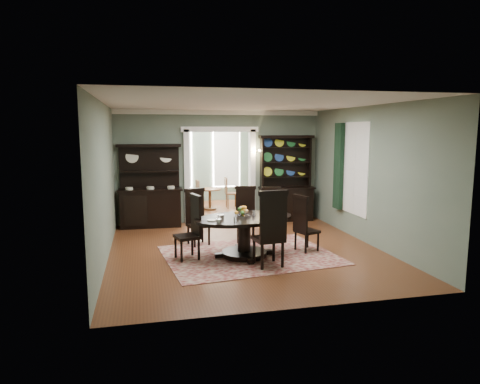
% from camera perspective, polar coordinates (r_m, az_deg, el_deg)
% --- Properties ---
extents(room, '(5.51, 6.01, 3.01)m').
position_cam_1_polar(room, '(8.70, 0.73, 2.31)').
color(room, brown).
rests_on(room, ground).
extents(parlor, '(3.51, 3.50, 3.01)m').
position_cam_1_polar(parlor, '(14.08, -4.54, 4.30)').
color(parlor, brown).
rests_on(parlor, ground).
extents(doorway_trim, '(2.08, 0.25, 2.57)m').
position_cam_1_polar(doorway_trim, '(11.58, -2.72, 3.97)').
color(doorway_trim, white).
rests_on(doorway_trim, floor).
extents(right_window, '(0.15, 1.47, 2.12)m').
position_cam_1_polar(right_window, '(10.47, 14.06, 3.19)').
color(right_window, white).
rests_on(right_window, wall_right).
extents(wall_sconce, '(0.27, 0.21, 0.21)m').
position_cam_1_polar(wall_sconce, '(11.62, 2.04, 5.34)').
color(wall_sconce, gold).
rests_on(wall_sconce, back_wall_right).
extents(rug, '(3.55, 2.87, 0.01)m').
position_cam_1_polar(rug, '(8.61, 1.27, -8.42)').
color(rug, maroon).
rests_on(rug, floor).
extents(dining_table, '(2.24, 2.23, 0.79)m').
position_cam_1_polar(dining_table, '(8.42, 0.57, -4.96)').
color(dining_table, black).
rests_on(dining_table, rug).
extents(centerpiece, '(1.37, 0.88, 0.23)m').
position_cam_1_polar(centerpiece, '(8.29, 0.37, -3.00)').
color(centerpiece, white).
rests_on(centerpiece, dining_table).
extents(chair_far_left, '(0.56, 0.54, 1.22)m').
position_cam_1_polar(chair_far_left, '(9.37, -5.83, -3.08)').
color(chair_far_left, black).
rests_on(chair_far_left, rug).
extents(chair_far_mid, '(0.54, 0.52, 1.24)m').
position_cam_1_polar(chair_far_mid, '(9.61, 0.74, -2.71)').
color(chair_far_mid, black).
rests_on(chair_far_mid, rug).
extents(chair_far_right, '(0.53, 0.51, 1.19)m').
position_cam_1_polar(chair_far_right, '(9.80, 4.22, -2.66)').
color(chair_far_right, black).
rests_on(chair_far_right, rug).
extents(chair_end_left, '(0.54, 0.56, 1.25)m').
position_cam_1_polar(chair_end_left, '(8.31, -6.43, -4.44)').
color(chair_end_left, black).
rests_on(chair_end_left, rug).
extents(chair_end_right, '(0.53, 0.54, 1.18)m').
position_cam_1_polar(chair_end_right, '(8.83, 8.44, -3.99)').
color(chair_end_right, black).
rests_on(chair_end_right, rug).
extents(chair_near, '(0.58, 0.55, 1.43)m').
position_cam_1_polar(chair_near, '(7.70, 4.16, -4.71)').
color(chair_near, black).
rests_on(chair_near, rug).
extents(sideboard, '(1.63, 0.62, 2.13)m').
position_cam_1_polar(sideboard, '(11.25, -11.85, -0.80)').
color(sideboard, black).
rests_on(sideboard, floor).
extents(welsh_dresser, '(1.52, 0.61, 2.34)m').
position_cam_1_polar(welsh_dresser, '(11.87, 6.16, 0.30)').
color(welsh_dresser, black).
rests_on(welsh_dresser, floor).
extents(parlor_table, '(0.72, 0.72, 0.66)m').
position_cam_1_polar(parlor_table, '(13.43, -4.04, -0.53)').
color(parlor_table, '#5C301A').
rests_on(parlor_table, parlor_floor).
extents(parlor_chair_left, '(0.42, 0.41, 0.94)m').
position_cam_1_polar(parlor_chair_left, '(13.33, -6.14, -0.32)').
color(parlor_chair_left, '#5C301A').
rests_on(parlor_chair_left, parlor_floor).
extents(parlor_chair_right, '(0.42, 0.42, 0.99)m').
position_cam_1_polar(parlor_chair_right, '(13.67, -1.41, 0.05)').
color(parlor_chair_right, '#5C301A').
rests_on(parlor_chair_right, parlor_floor).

